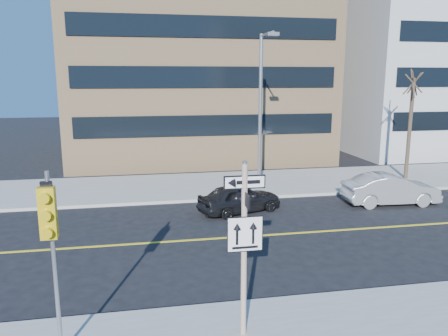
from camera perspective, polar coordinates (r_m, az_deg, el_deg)
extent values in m
plane|color=black|center=(13.00, -0.06, -15.52)|extent=(120.00, 120.00, 0.00)
cylinder|color=silver|center=(9.88, 2.62, -10.91)|extent=(0.13, 0.13, 4.00)
cylinder|color=gray|center=(9.29, 2.73, 0.73)|extent=(0.10, 0.10, 0.06)
cube|color=black|center=(9.38, 2.71, -1.85)|extent=(0.92, 0.03, 0.30)
cube|color=black|center=(9.47, 2.69, -3.91)|extent=(0.03, 0.92, 0.30)
cube|color=white|center=(9.63, 2.76, -8.63)|extent=(0.80, 0.03, 0.80)
cylinder|color=gray|center=(9.84, -21.25, -11.84)|extent=(0.09, 0.09, 4.00)
cube|color=gold|center=(9.25, -22.02, -5.47)|extent=(0.32, 0.22, 1.05)
sphere|color=#8C0705|center=(9.04, -22.34, -3.57)|extent=(0.17, 0.17, 0.17)
sphere|color=black|center=(9.14, -22.17, -5.69)|extent=(0.17, 0.17, 0.17)
sphere|color=black|center=(9.24, -22.00, -7.77)|extent=(0.17, 0.17, 0.17)
imported|color=black|center=(19.66, 2.03, -3.95)|extent=(2.68, 4.10, 1.30)
imported|color=gray|center=(22.29, 20.94, -2.62)|extent=(1.80, 4.54, 1.47)
cylinder|color=gray|center=(23.26, 4.75, 7.22)|extent=(0.18, 0.18, 8.00)
cylinder|color=gray|center=(22.33, 5.62, 17.04)|extent=(0.10, 2.20, 0.10)
cube|color=gray|center=(21.36, 6.39, 17.00)|extent=(0.55, 0.30, 0.16)
cylinder|color=#392C21|center=(27.40, 23.08, 4.68)|extent=(0.22, 0.22, 5.80)
cube|color=tan|center=(36.73, -4.26, 16.42)|extent=(18.00, 18.00, 18.00)
cube|color=#ACAFB2|center=(43.99, 26.55, 12.51)|extent=(20.00, 16.00, 15.00)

